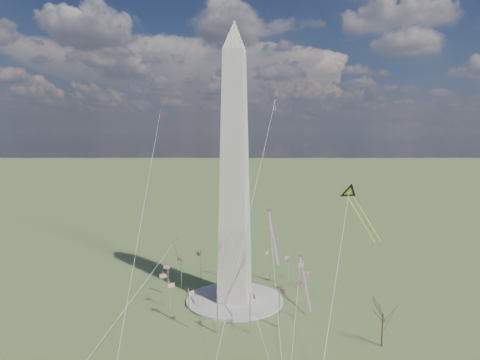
# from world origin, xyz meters

# --- Properties ---
(ground) EXTENTS (2000.00, 2000.00, 0.00)m
(ground) POSITION_xyz_m (0.00, 0.00, 0.00)
(ground) COLOR #516130
(ground) RESTS_ON ground
(plaza) EXTENTS (36.00, 36.00, 0.80)m
(plaza) POSITION_xyz_m (0.00, 0.00, 0.40)
(plaza) COLOR #B8B1A8
(plaza) RESTS_ON ground
(washington_monument) EXTENTS (15.56, 15.56, 100.00)m
(washington_monument) POSITION_xyz_m (0.00, 0.00, 47.95)
(washington_monument) COLOR #BDAD9E
(washington_monument) RESTS_ON plaza
(flagpole_ring) EXTENTS (54.40, 54.40, 13.00)m
(flagpole_ring) POSITION_xyz_m (-0.00, -0.00, 7.27)
(flagpole_ring) COLOR silver
(flagpole_ring) RESTS_ON ground
(tree_near) EXTENTS (8.55, 8.55, 14.97)m
(tree_near) POSITION_xyz_m (49.24, -24.44, 10.67)
(tree_near) COLOR #4D3B2E
(tree_near) RESTS_ON ground
(kite_delta_black) EXTENTS (14.45, 21.12, 17.69)m
(kite_delta_black) POSITION_xyz_m (41.28, 11.67, 39.35)
(kite_delta_black) COLOR black
(kite_delta_black) RESTS_ON ground
(kite_diamond_purple) EXTENTS (1.98, 3.08, 9.46)m
(kite_diamond_purple) POSITION_xyz_m (-26.31, 10.06, 18.00)
(kite_diamond_purple) COLOR #3B176A
(kite_diamond_purple) RESTS_ON ground
(kite_streamer_left) EXTENTS (6.75, 19.76, 13.88)m
(kite_streamer_left) POSITION_xyz_m (15.28, -13.34, 31.05)
(kite_streamer_left) COLOR #FF4128
(kite_streamer_left) RESTS_ON ground
(kite_streamer_mid) EXTENTS (5.50, 21.47, 14.87)m
(kite_streamer_mid) POSITION_xyz_m (-3.89, -2.11, 25.87)
(kite_streamer_mid) COLOR #FF4128
(kite_streamer_mid) RESTS_ON ground
(kite_streamer_right) EXTENTS (6.03, 20.43, 14.23)m
(kite_streamer_right) POSITION_xyz_m (25.12, 4.12, 10.31)
(kite_streamer_right) COLOR #FF4128
(kite_streamer_right) RESTS_ON ground
(kite_small_red) EXTENTS (1.48, 1.39, 4.14)m
(kite_small_red) POSITION_xyz_m (-43.56, 40.04, 71.89)
(kite_small_red) COLOR red
(kite_small_red) RESTS_ON ground
(kite_small_white) EXTENTS (1.52, 1.87, 4.94)m
(kite_small_white) POSITION_xyz_m (9.54, 41.64, 75.54)
(kite_small_white) COLOR white
(kite_small_white) RESTS_ON ground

